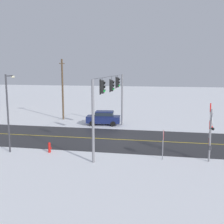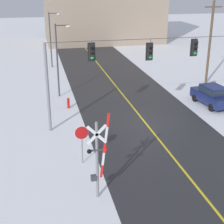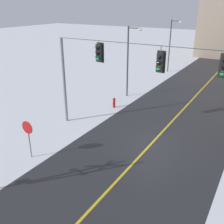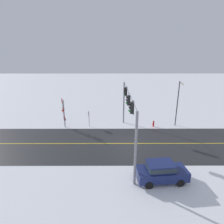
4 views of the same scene
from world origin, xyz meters
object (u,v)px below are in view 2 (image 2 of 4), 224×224
(streetlamp_near, at_px, (59,54))
(fire_hydrant, at_px, (68,103))
(railroad_crossing, at_px, (98,156))
(streetlamp_far, at_px, (52,35))
(parked_car_navy, at_px, (212,95))
(utility_pole, at_px, (210,42))
(stop_sign, at_px, (82,137))

(streetlamp_near, distance_m, fire_hydrant, 4.80)
(railroad_crossing, relative_size, streetlamp_far, 0.67)
(parked_car_navy, distance_m, streetlamp_near, 13.67)
(railroad_crossing, height_order, utility_pole, utility_pole)
(stop_sign, height_order, railroad_crossing, railroad_crossing)
(streetlamp_near, xyz_separation_m, utility_pole, (14.95, 0.97, 0.30))
(parked_car_navy, relative_size, streetlamp_near, 0.66)
(stop_sign, relative_size, railroad_crossing, 0.54)
(streetlamp_near, distance_m, streetlamp_far, 11.47)
(parked_car_navy, distance_m, utility_pole, 7.60)
(parked_car_navy, relative_size, fire_hydrant, 4.91)
(streetlamp_near, distance_m, utility_pole, 14.98)
(stop_sign, xyz_separation_m, parked_car_navy, (12.06, 7.33, -0.76))
(fire_hydrant, bearing_deg, utility_pole, 16.32)
(railroad_crossing, bearing_deg, utility_pole, 49.74)
(railroad_crossing, xyz_separation_m, fire_hydrant, (-0.19, 12.79, -1.78))
(stop_sign, xyz_separation_m, utility_pole, (14.78, 13.63, 2.50))
(streetlamp_far, distance_m, fire_hydrant, 15.19)
(streetlamp_near, height_order, utility_pole, utility_pole)
(streetlamp_near, height_order, fire_hydrant, streetlamp_near)
(stop_sign, distance_m, streetlamp_far, 24.23)
(parked_car_navy, xyz_separation_m, fire_hydrant, (-11.94, 2.01, -0.49))
(streetlamp_near, bearing_deg, stop_sign, -89.24)
(streetlamp_near, relative_size, streetlamp_far, 1.00)
(railroad_crossing, xyz_separation_m, utility_pole, (14.47, 17.08, 1.96))
(streetlamp_near, xyz_separation_m, streetlamp_far, (0.00, 11.47, 0.00))
(streetlamp_far, bearing_deg, fire_hydrant, -88.87)
(stop_sign, distance_m, parked_car_navy, 14.13)
(railroad_crossing, bearing_deg, stop_sign, 95.16)
(railroad_crossing, xyz_separation_m, streetlamp_near, (-0.48, 16.11, 1.67))
(stop_sign, bearing_deg, streetlamp_near, 90.76)
(fire_hydrant, bearing_deg, stop_sign, -90.76)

